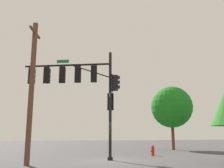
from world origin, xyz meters
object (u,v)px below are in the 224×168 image
(tree_mid, at_px, (172,107))
(fire_hydrant, at_px, (153,150))
(signal_pole_assembly, at_px, (82,84))
(utility_pole, at_px, (31,89))

(tree_mid, bearing_deg, fire_hydrant, 54.33)
(signal_pole_assembly, height_order, fire_hydrant, signal_pole_assembly)
(signal_pole_assembly, relative_size, fire_hydrant, 9.01)
(fire_hydrant, xyz_separation_m, tree_mid, (-5.14, -7.17, 4.41))
(fire_hydrant, relative_size, tree_mid, 0.11)
(signal_pole_assembly, relative_size, utility_pole, 0.89)
(fire_hydrant, bearing_deg, signal_pole_assembly, 20.55)
(signal_pole_assembly, height_order, tree_mid, signal_pole_assembly)
(utility_pole, distance_m, fire_hydrant, 11.08)
(utility_pole, relative_size, fire_hydrant, 10.11)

